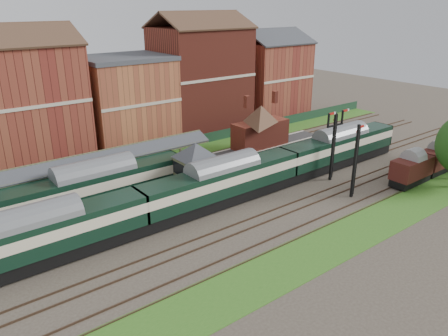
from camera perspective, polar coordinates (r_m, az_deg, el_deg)
ground at (r=46.38m, az=1.80°, el=-4.08°), size 160.00×160.00×0.00m
grass_back at (r=58.64m, az=-8.21°, el=1.20°), size 90.00×4.50×0.06m
grass_front at (r=38.99m, az=13.29°, el=-9.83°), size 90.00×5.00×0.06m
fence at (r=60.06m, az=-9.21°, el=2.35°), size 90.00×0.12×1.50m
platform at (r=51.10m, az=-9.55°, el=-1.33°), size 55.00×3.40×1.00m
signal_box at (r=45.87m, az=-3.64°, el=-0.08°), size 5.40×5.40×6.00m
brick_hut at (r=51.19m, az=3.81°, el=-0.20°), size 3.20×2.64×2.94m
station_building at (r=59.39m, az=4.79°, el=5.58°), size 8.10×8.10×5.90m
canopy at (r=47.38m, az=-16.20°, el=1.59°), size 26.00×3.89×4.08m
semaphore_bracket at (r=51.29m, az=14.12°, el=3.31°), size 3.60×0.25×8.18m
semaphore_siding at (r=47.37m, az=16.77°, el=0.98°), size 1.23×0.25×8.00m
town_backdrop at (r=64.45m, az=-12.75°, el=9.14°), size 69.00×10.00×16.00m
dmu_train at (r=44.24m, az=-0.13°, el=-1.81°), size 55.80×2.93×4.29m
platform_railcar at (r=44.65m, az=-16.41°, el=-2.42°), size 19.05×3.00×4.39m
goods_van_a at (r=58.72m, az=26.16°, el=1.11°), size 5.30×2.30×3.21m
goods_van_b at (r=53.67m, az=23.30°, el=-0.12°), size 5.43×2.36×3.30m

